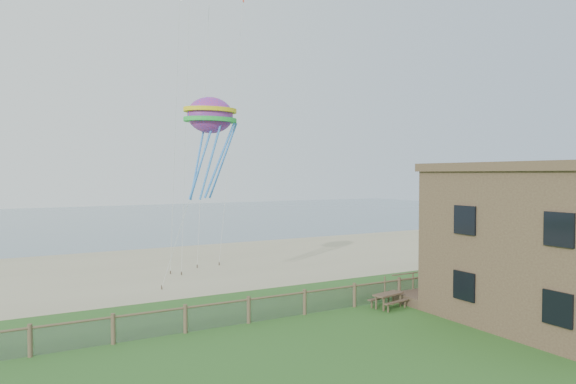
% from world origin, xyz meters
% --- Properties ---
extents(ground, '(160.00, 160.00, 0.00)m').
position_xyz_m(ground, '(0.00, 0.00, 0.00)').
color(ground, '#2E5D1F').
rests_on(ground, ground).
extents(sand_beach, '(72.00, 20.00, 0.02)m').
position_xyz_m(sand_beach, '(0.00, 22.00, 0.00)').
color(sand_beach, tan).
rests_on(sand_beach, ground).
extents(ocean, '(160.00, 68.00, 0.02)m').
position_xyz_m(ocean, '(0.00, 66.00, 0.00)').
color(ocean, slate).
rests_on(ocean, ground).
extents(chainlink_fence, '(36.20, 0.20, 1.25)m').
position_xyz_m(chainlink_fence, '(0.00, 6.00, 0.55)').
color(chainlink_fence, brown).
rests_on(chainlink_fence, ground).
extents(motel_deck, '(15.00, 2.00, 0.50)m').
position_xyz_m(motel_deck, '(13.00, 5.00, 0.25)').
color(motel_deck, brown).
rests_on(motel_deck, ground).
extents(picnic_table, '(1.96, 1.63, 0.73)m').
position_xyz_m(picnic_table, '(4.41, 5.00, 0.37)').
color(picnic_table, brown).
rests_on(picnic_table, ground).
extents(octopus_kite, '(3.47, 2.81, 6.28)m').
position_xyz_m(octopus_kite, '(-2.66, 11.79, 8.53)').
color(octopus_kite, '#FA2743').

